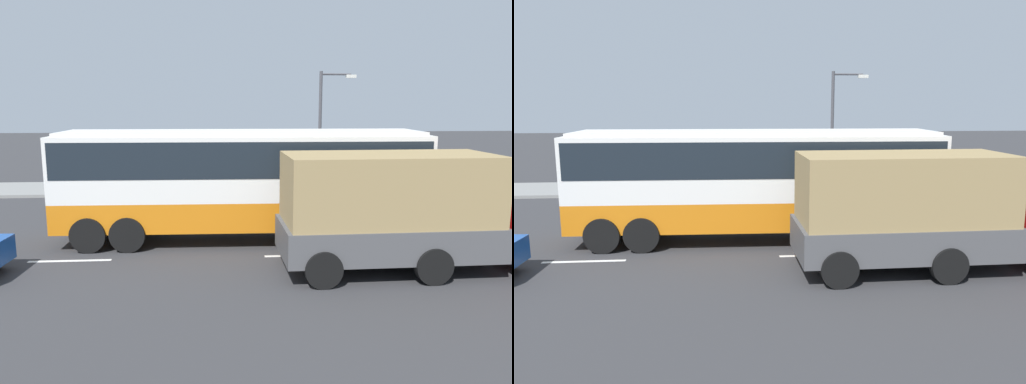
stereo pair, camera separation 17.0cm
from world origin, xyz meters
TOP-DOWN VIEW (x-y plane):
  - ground_plane at (0.00, 0.00)m, footprint 120.00×120.00m
  - sidewalk_curb at (0.00, 9.63)m, footprint 80.00×4.00m
  - lane_centreline at (4.30, -2.44)m, footprint 41.58×0.16m
  - coach_bus at (-0.41, -0.56)m, footprint 12.06×2.87m
  - cargo_truck at (4.22, -3.89)m, footprint 7.96×2.78m
  - pedestrian_near_curb at (4.05, 9.15)m, footprint 0.32×0.32m
  - street_lamp at (4.16, 8.27)m, footprint 1.84×0.24m

SIDE VIEW (x-z plane):
  - ground_plane at x=0.00m, z-range 0.00..0.00m
  - lane_centreline at x=4.30m, z-range 0.00..0.01m
  - sidewalk_curb at x=0.00m, z-range 0.00..0.15m
  - pedestrian_near_curb at x=4.05m, z-range 0.28..1.95m
  - cargo_truck at x=4.22m, z-range 0.11..3.34m
  - coach_bus at x=-0.41m, z-range 0.43..4.10m
  - street_lamp at x=4.16m, z-range 0.66..6.60m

